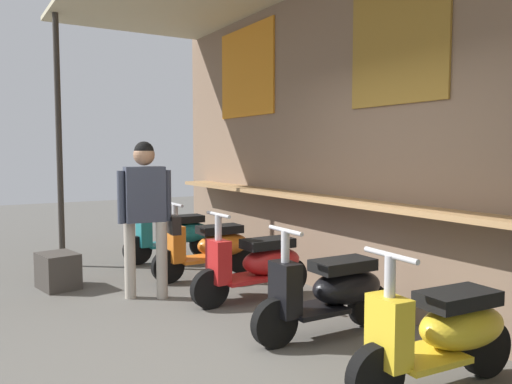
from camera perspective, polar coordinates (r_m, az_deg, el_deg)
name	(u,v)px	position (r m, az deg, el deg)	size (l,w,h in m)	color
ground_plane	(219,359)	(4.13, -4.19, -18.06)	(26.63, 26.63, 0.00)	#56544F
market_stall_facade	(398,102)	(4.93, 15.47, 9.60)	(9.51, 2.67, 3.65)	#7F6651
scooter_teal	(176,234)	(7.58, -8.85, -4.62)	(0.46, 1.40, 0.97)	#197075
scooter_orange	(211,247)	(6.52, -5.00, -6.07)	(0.46, 1.40, 0.97)	orange
scooter_red	(258,264)	(5.53, 0.27, -8.00)	(0.46, 1.40, 0.97)	red
scooter_black	(332,291)	(4.55, 8.43, -10.80)	(0.46, 1.40, 0.97)	black
scooter_yellow	(444,332)	(3.75, 20.20, -14.38)	(0.48, 1.40, 0.97)	gold
shopper_with_handbag	(146,203)	(5.61, -12.11, -1.21)	(0.30, 0.67, 1.69)	#ADA393
merchandise_crate	(58,271)	(6.43, -21.17, -8.17)	(0.48, 0.38, 0.41)	#3D3833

